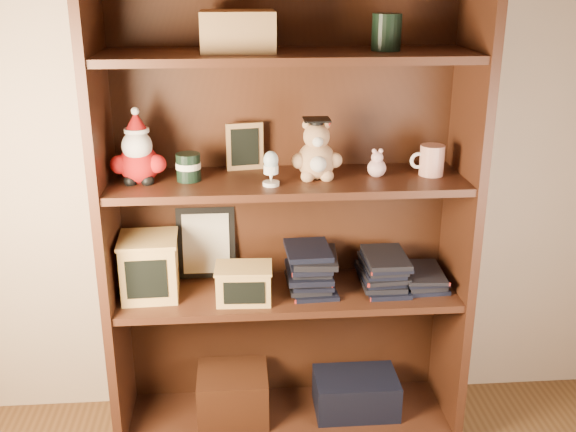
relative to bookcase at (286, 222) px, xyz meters
name	(u,v)px	position (x,y,z in m)	size (l,w,h in m)	color
room_envelope	(507,116)	(0.16, -1.36, 0.63)	(3.04, 3.04, 2.51)	#53361C
bookcase	(286,222)	(0.00, 0.00, 0.00)	(1.20, 0.35, 1.60)	#3F1F12
shelf_lower	(288,293)	(0.00, -0.05, -0.24)	(1.14, 0.33, 0.02)	#3F1F12
shelf_upper	(288,182)	(0.00, -0.05, 0.16)	(1.14, 0.33, 0.02)	#3F1F12
santa_plush	(138,155)	(-0.47, -0.06, 0.26)	(0.17, 0.13, 0.25)	#A50F0F
teachers_tin	(188,167)	(-0.31, -0.05, 0.22)	(0.08, 0.08, 0.09)	black
chalkboard_plaque	(245,147)	(-0.13, 0.06, 0.25)	(0.12, 0.08, 0.16)	#9E7547
egg_cup	(271,167)	(-0.06, -0.13, 0.23)	(0.05, 0.05, 0.11)	white
grad_teddy_bear	(316,155)	(0.09, -0.06, 0.25)	(0.16, 0.14, 0.20)	tan
pink_figurine	(377,166)	(0.29, -0.05, 0.21)	(0.06, 0.06, 0.10)	beige
teacher_mug	(431,160)	(0.47, -0.05, 0.22)	(0.11, 0.08, 0.10)	silver
certificate_frame	(206,243)	(-0.28, 0.09, -0.10)	(0.20, 0.05, 0.26)	black
treats_box	(150,266)	(-0.46, -0.05, -0.12)	(0.20, 0.20, 0.21)	#DAA959
pencils_box	(244,283)	(-0.15, -0.12, -0.17)	(0.19, 0.14, 0.12)	#DAA959
book_stack_left	(311,270)	(0.08, -0.05, -0.16)	(0.14, 0.20, 0.14)	black
book_stack_mid	(383,270)	(0.33, -0.05, -0.16)	(0.14, 0.20, 0.13)	black
book_stack_right	(423,277)	(0.47, -0.05, -0.20)	(0.14, 0.20, 0.06)	black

